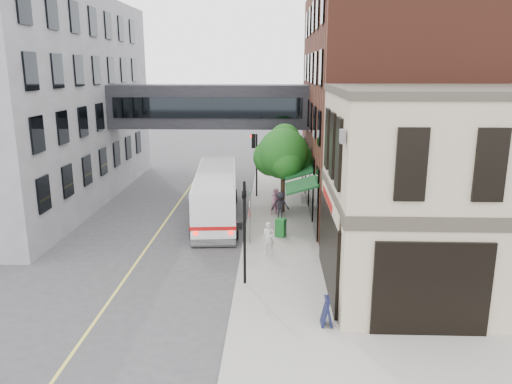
# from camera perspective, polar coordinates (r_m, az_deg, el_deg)

# --- Properties ---
(ground) EXTENTS (120.00, 120.00, 0.00)m
(ground) POSITION_cam_1_polar(r_m,az_deg,el_deg) (20.15, -2.78, -13.04)
(ground) COLOR #38383A
(ground) RESTS_ON ground
(sidewalk_main) EXTENTS (4.00, 60.00, 0.15)m
(sidewalk_main) POSITION_cam_1_polar(r_m,az_deg,el_deg) (33.15, 2.66, -1.91)
(sidewalk_main) COLOR gray
(sidewalk_main) RESTS_ON ground
(corner_building) EXTENTS (10.19, 8.12, 8.45)m
(corner_building) POSITION_cam_1_polar(r_m,az_deg,el_deg) (21.78, 21.79, -0.14)
(corner_building) COLOR tan
(corner_building) RESTS_ON ground
(brick_building) EXTENTS (13.76, 18.00, 14.00)m
(brick_building) POSITION_cam_1_polar(r_m,az_deg,el_deg) (34.00, 16.56, 9.78)
(brick_building) COLOR #502419
(brick_building) RESTS_ON ground
(opposite_building) EXTENTS (14.00, 24.00, 14.00)m
(opposite_building) POSITION_cam_1_polar(r_m,az_deg,el_deg) (38.70, -27.07, 9.31)
(opposite_building) COLOR slate
(opposite_building) RESTS_ON ground
(skyway_bridge) EXTENTS (14.00, 3.18, 3.00)m
(skyway_bridge) POSITION_cam_1_polar(r_m,az_deg,el_deg) (36.27, -5.32, 9.75)
(skyway_bridge) COLOR black
(skyway_bridge) RESTS_ON ground
(traffic_signal_near) EXTENTS (0.44, 0.22, 4.60)m
(traffic_signal_near) POSITION_cam_1_polar(r_m,az_deg,el_deg) (20.86, -1.41, -3.23)
(traffic_signal_near) COLOR black
(traffic_signal_near) RESTS_ON sidewalk_main
(traffic_signal_far) EXTENTS (0.53, 0.28, 4.50)m
(traffic_signal_far) POSITION_cam_1_polar(r_m,az_deg,el_deg) (35.39, -0.15, 4.54)
(traffic_signal_far) COLOR black
(traffic_signal_far) RESTS_ON sidewalk_main
(street_sign_pole) EXTENTS (0.08, 0.75, 3.00)m
(street_sign_pole) POSITION_cam_1_polar(r_m,az_deg,el_deg) (25.94, -0.69, -2.17)
(street_sign_pole) COLOR gray
(street_sign_pole) RESTS_ON sidewalk_main
(street_tree) EXTENTS (3.80, 3.20, 5.60)m
(street_tree) POSITION_cam_1_polar(r_m,az_deg,el_deg) (31.55, 3.11, 4.41)
(street_tree) COLOR #382619
(street_tree) RESTS_ON sidewalk_main
(lane_marking) EXTENTS (0.12, 40.00, 0.01)m
(lane_marking) POSITION_cam_1_polar(r_m,az_deg,el_deg) (30.08, -10.75, -3.97)
(lane_marking) COLOR #D8CC4C
(lane_marking) RESTS_ON ground
(bus) EXTENTS (3.35, 11.07, 2.94)m
(bus) POSITION_cam_1_polar(r_m,az_deg,el_deg) (30.98, -4.59, -0.08)
(bus) COLOR white
(bus) RESTS_ON ground
(pedestrian_a) EXTENTS (0.60, 0.39, 1.63)m
(pedestrian_a) POSITION_cam_1_polar(r_m,az_deg,el_deg) (24.80, 1.45, -5.29)
(pedestrian_a) COLOR silver
(pedestrian_a) RESTS_ON sidewalk_main
(pedestrian_b) EXTENTS (1.03, 0.98, 1.68)m
(pedestrian_b) POSITION_cam_1_polar(r_m,az_deg,el_deg) (31.36, 2.34, -1.10)
(pedestrian_b) COLOR pink
(pedestrian_b) RESTS_ON sidewalk_main
(pedestrian_c) EXTENTS (1.09, 0.64, 1.68)m
(pedestrian_c) POSITION_cam_1_polar(r_m,az_deg,el_deg) (30.56, 2.79, -1.51)
(pedestrian_c) COLOR #222129
(pedestrian_c) RESTS_ON sidewalk_main
(newspaper_box) EXTENTS (0.64, 0.61, 1.01)m
(newspaper_box) POSITION_cam_1_polar(r_m,az_deg,el_deg) (27.40, 2.84, -4.09)
(newspaper_box) COLOR #166223
(newspaper_box) RESTS_ON sidewalk_main
(sandwich_board) EXTENTS (0.39, 0.60, 1.05)m
(sandwich_board) POSITION_cam_1_polar(r_m,az_deg,el_deg) (18.55, 8.09, -13.36)
(sandwich_board) COLOR black
(sandwich_board) RESTS_ON sidewalk_main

